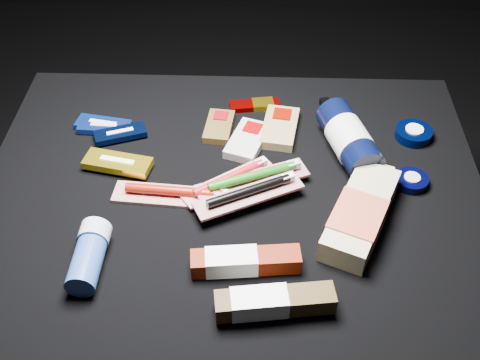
{
  "coord_description": "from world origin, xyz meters",
  "views": [
    {
      "loc": [
        0.04,
        -0.82,
        1.22
      ],
      "look_at": [
        0.01,
        0.01,
        0.42
      ],
      "focal_mm": 45.0,
      "sensor_mm": 36.0,
      "label": 1
    }
  ],
  "objects_px": {
    "bodywash_bottle": "(360,215)",
    "toothpaste_carton_red": "(241,262)",
    "lotion_bottle": "(349,139)",
    "deodorant_stick": "(89,255)"
  },
  "relations": [
    {
      "from": "bodywash_bottle",
      "to": "deodorant_stick",
      "type": "relative_size",
      "value": 1.92
    },
    {
      "from": "toothpaste_carton_red",
      "to": "bodywash_bottle",
      "type": "bearing_deg",
      "value": 20.95
    },
    {
      "from": "toothpaste_carton_red",
      "to": "lotion_bottle",
      "type": "bearing_deg",
      "value": 49.73
    },
    {
      "from": "deodorant_stick",
      "to": "toothpaste_carton_red",
      "type": "bearing_deg",
      "value": 1.26
    },
    {
      "from": "lotion_bottle",
      "to": "toothpaste_carton_red",
      "type": "distance_m",
      "value": 0.37
    },
    {
      "from": "bodywash_bottle",
      "to": "lotion_bottle",
      "type": "bearing_deg",
      "value": 113.93
    },
    {
      "from": "bodywash_bottle",
      "to": "toothpaste_carton_red",
      "type": "xyz_separation_m",
      "value": [
        -0.21,
        -0.11,
        -0.01
      ]
    },
    {
      "from": "bodywash_bottle",
      "to": "deodorant_stick",
      "type": "distance_m",
      "value": 0.48
    },
    {
      "from": "lotion_bottle",
      "to": "toothpaste_carton_red",
      "type": "relative_size",
      "value": 1.28
    },
    {
      "from": "lotion_bottle",
      "to": "bodywash_bottle",
      "type": "distance_m",
      "value": 0.2
    }
  ]
}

